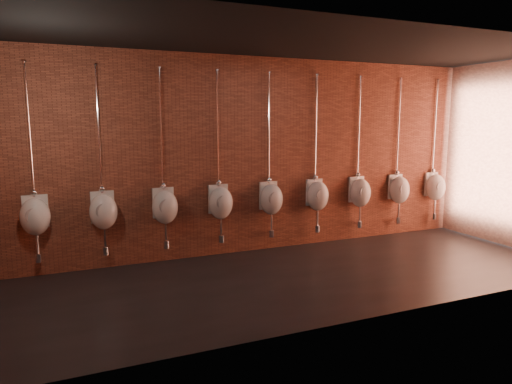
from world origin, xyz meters
The scene contains 11 objects.
ground centered at (0.00, 0.00, 0.00)m, with size 8.50×8.50×0.00m, color black.
room_shell centered at (0.00, 0.00, 2.01)m, with size 8.54×3.04×3.22m.
urinal_0 centered at (-3.26, 1.36, 0.90)m, with size 0.43×0.39×2.72m.
urinal_1 centered at (-2.37, 1.36, 0.90)m, with size 0.43×0.39×2.72m.
urinal_2 centered at (-1.48, 1.36, 0.90)m, with size 0.43×0.39×2.72m.
urinal_3 centered at (-0.59, 1.36, 0.90)m, with size 0.43×0.39×2.72m.
urinal_4 centered at (0.30, 1.36, 0.90)m, with size 0.43×0.39×2.72m.
urinal_5 centered at (1.19, 1.36, 0.90)m, with size 0.43×0.39×2.72m.
urinal_6 centered at (2.07, 1.36, 0.90)m, with size 0.43×0.39×2.72m.
urinal_7 centered at (2.96, 1.36, 0.90)m, with size 0.43×0.39×2.72m.
urinal_8 centered at (3.85, 1.36, 0.90)m, with size 0.43×0.39×2.72m.
Camera 1 is at (-2.85, -5.44, 2.18)m, focal length 32.00 mm.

